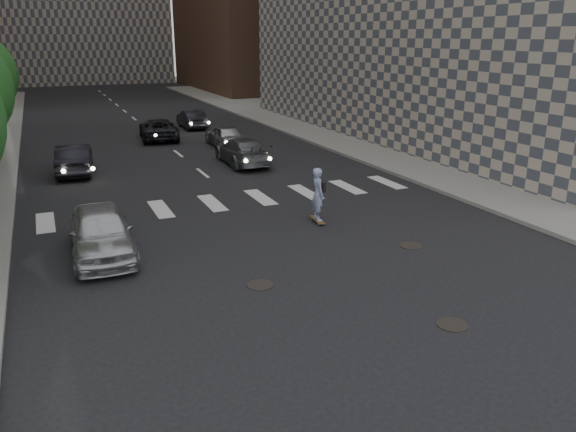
% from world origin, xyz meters
% --- Properties ---
extents(ground, '(160.00, 160.00, 0.00)m').
position_xyz_m(ground, '(0.00, 0.00, 0.00)').
color(ground, black).
rests_on(ground, ground).
extents(sidewalk_right, '(13.00, 80.00, 0.15)m').
position_xyz_m(sidewalk_right, '(14.50, 20.00, 0.07)').
color(sidewalk_right, gray).
rests_on(sidewalk_right, ground).
extents(manhole_a, '(0.70, 0.70, 0.02)m').
position_xyz_m(manhole_a, '(1.20, -2.50, 0.01)').
color(manhole_a, black).
rests_on(manhole_a, ground).
extents(manhole_b, '(0.70, 0.70, 0.02)m').
position_xyz_m(manhole_b, '(-2.00, 1.20, 0.01)').
color(manhole_b, black).
rests_on(manhole_b, ground).
extents(manhole_c, '(0.70, 0.70, 0.02)m').
position_xyz_m(manhole_c, '(3.30, 2.00, 0.01)').
color(manhole_c, black).
rests_on(manhole_c, ground).
extents(skateboarder, '(0.53, 1.00, 1.94)m').
position_xyz_m(skateboarder, '(1.69, 5.24, 1.02)').
color(skateboarder, brown).
rests_on(skateboarder, ground).
extents(silver_sedan, '(1.87, 4.37, 1.47)m').
position_xyz_m(silver_sedan, '(-5.50, 5.00, 0.74)').
color(silver_sedan, '#B5B9BD').
rests_on(silver_sedan, ground).
extents(traffic_car_a, '(1.93, 4.37, 1.39)m').
position_xyz_m(traffic_car_a, '(-5.49, 16.30, 0.70)').
color(traffic_car_a, black).
rests_on(traffic_car_a, ground).
extents(traffic_car_b, '(1.98, 4.66, 1.34)m').
position_xyz_m(traffic_car_b, '(2.39, 15.11, 0.67)').
color(traffic_car_b, '#5A5D62').
rests_on(traffic_car_b, ground).
extents(traffic_car_c, '(2.65, 4.88, 1.30)m').
position_xyz_m(traffic_car_c, '(-0.07, 23.89, 0.65)').
color(traffic_car_c, black).
rests_on(traffic_car_c, ground).
extents(traffic_car_d, '(1.56, 3.83, 1.30)m').
position_xyz_m(traffic_car_d, '(3.00, 20.00, 0.65)').
color(traffic_car_d, '#A8ACB0').
rests_on(traffic_car_d, ground).
extents(traffic_car_e, '(1.36, 3.89, 1.28)m').
position_xyz_m(traffic_car_e, '(2.97, 27.52, 0.64)').
color(traffic_car_e, black).
rests_on(traffic_car_e, ground).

